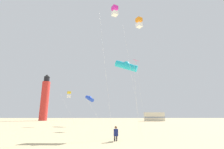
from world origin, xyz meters
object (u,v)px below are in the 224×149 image
kite_tube_blue (90,98)px  kite_box_gold (69,94)px  kite_diamond_rainbow (136,63)px  lighthouse_distant (45,98)px  rv_van_cream (154,117)px  kite_flyer_standing (116,133)px  kite_box_magenta (115,11)px  kite_tube_cyan (126,66)px  kite_box_orange (139,23)px

kite_tube_blue → kite_box_gold: 4.06m
kite_diamond_rainbow → lighthouse_distant: 43.13m
kite_box_gold → rv_van_cream: kite_box_gold is taller
kite_diamond_rainbow → kite_box_gold: kite_diamond_rainbow is taller
kite_tube_blue → kite_flyer_standing: bearing=-76.4°
kite_box_magenta → kite_tube_cyan: kite_box_magenta is taller
kite_tube_blue → kite_box_magenta: size_ratio=0.41×
kite_box_orange → kite_tube_cyan: size_ratio=1.65×
kite_box_magenta → kite_flyer_standing: bearing=-90.8°
lighthouse_distant → kite_tube_cyan: bearing=-59.1°
kite_flyer_standing → rv_van_cream: 44.24m
kite_box_orange → kite_box_magenta: (-2.85, -0.59, 1.12)m
kite_box_magenta → kite_tube_cyan: bearing=24.7°
kite_box_magenta → rv_van_cream: size_ratio=2.17×
kite_diamond_rainbow → kite_box_orange: bearing=-96.9°
kite_flyer_standing → kite_box_orange: 12.63m
kite_box_magenta → lighthouse_distant: 49.97m
kite_box_magenta → kite_diamond_rainbow: bearing=69.5°
kite_tube_cyan → lighthouse_distant: size_ratio=0.47×
lighthouse_distant → kite_box_magenta: bearing=-60.7°
kite_diamond_rainbow → lighthouse_distant: size_ratio=0.69×
kite_box_orange → kite_diamond_rainbow: kite_box_orange is taller
kite_tube_blue → kite_box_magenta: 18.48m
kite_tube_cyan → kite_box_magenta: bearing=-155.3°
kite_tube_blue → kite_box_magenta: bearing=-73.9°
kite_diamond_rainbow → kite_box_gold: size_ratio=1.80×
kite_box_orange → rv_van_cream: (11.26, 38.48, -11.03)m
kite_tube_cyan → rv_van_cream: 41.00m
kite_tube_cyan → kite_diamond_rainbow: bearing=74.7°
kite_flyer_standing → kite_box_gold: size_ratio=0.18×
kite_tube_blue → kite_diamond_rainbow: (8.65, -4.84, 5.75)m
kite_tube_blue → rv_van_cream: kite_tube_blue is taller
rv_van_cream → kite_box_gold: bearing=-135.7°
kite_diamond_rainbow → kite_box_magenta: size_ratio=0.82×
kite_tube_cyan → lighthouse_distant: (-25.57, 42.70, 0.65)m
kite_tube_cyan → rv_van_cream: kite_tube_cyan is taller
kite_box_orange → lighthouse_distant: size_ratio=0.78×
kite_box_gold → kite_tube_cyan: bearing=-56.5°
rv_van_cream → kite_box_orange: bearing=-108.4°
kite_box_magenta → lighthouse_distant: (-24.33, 43.28, -5.71)m
kite_box_magenta → rv_van_cream: (14.11, 39.07, -12.16)m
kite_flyer_standing → kite_tube_cyan: (1.29, 3.41, 6.58)m
kite_box_orange → kite_box_magenta: kite_box_magenta is taller
kite_box_orange → kite_diamond_rainbow: 10.58m
lighthouse_distant → kite_box_orange: bearing=-57.5°
kite_flyer_standing → kite_tube_blue: 19.72m
kite_flyer_standing → kite_tube_blue: size_ratio=0.20×
kite_diamond_rainbow → lighthouse_distant: bearing=131.4°
kite_box_gold → lighthouse_distant: (-15.81, 27.93, 1.97)m
kite_diamond_rainbow → rv_van_cream: kite_diamond_rainbow is taller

